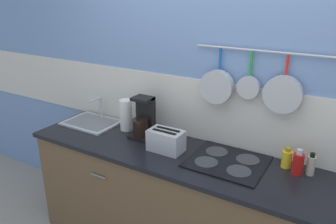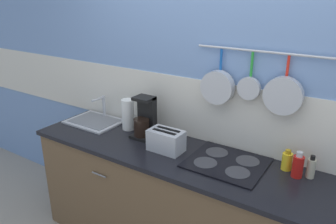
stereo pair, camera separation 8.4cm
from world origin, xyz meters
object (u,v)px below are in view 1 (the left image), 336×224
Objects in this scene: paper_towel_roll at (126,115)px; bottle_hot_sauce at (311,165)px; bottle_dish_soap at (298,163)px; coffee_maker at (143,121)px; bottle_vinegar at (287,159)px; toaster at (166,140)px.

paper_towel_roll is 1.47m from bottle_hot_sauce.
bottle_hot_sauce is at bearing 27.43° from bottle_dish_soap.
coffee_maker reaches higher than paper_towel_roll.
coffee_maker is 1.27m from bottle_hot_sauce.
bottle_dish_soap reaches higher than bottle_vinegar.
toaster reaches higher than bottle_hot_sauce.
paper_towel_roll is at bearing -177.79° from bottle_vinegar.
coffee_maker is 1.19m from bottle_dish_soap.
bottle_vinegar is 0.82× the size of bottle_dish_soap.
paper_towel_roll is 0.79× the size of coffee_maker.
bottle_vinegar is 0.93× the size of bottle_hot_sauce.
bottle_hot_sauce is (0.15, -0.02, 0.00)m from bottle_vinegar.
bottle_dish_soap is 1.13× the size of bottle_hot_sauce.
bottle_dish_soap is at bearing 9.42° from toaster.
bottle_dish_soap is (0.91, 0.15, -0.00)m from toaster.
bottle_vinegar is at bearing 145.03° from bottle_dish_soap.
toaster is 0.85m from bottle_vinegar.
bottle_hot_sauce is at bearing -6.71° from bottle_vinegar.
paper_towel_roll reaches higher than bottle_vinegar.
paper_towel_roll is at bearing -178.73° from bottle_hot_sauce.
bottle_vinegar is at bearing 14.07° from toaster.
bottle_vinegar is at bearing 173.29° from bottle_hot_sauce.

